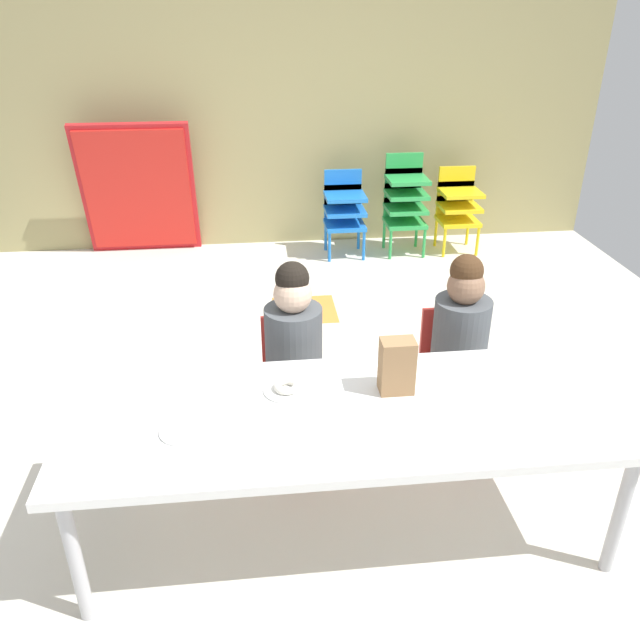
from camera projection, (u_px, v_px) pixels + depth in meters
ground_plane at (328, 430)px, 3.20m from camera, size 5.21×5.54×0.02m
back_wall at (287, 88)px, 5.06m from camera, size 5.21×0.10×2.54m
craft_table at (347, 420)px, 2.37m from camera, size 2.07×0.76×0.58m
seated_child_near_camera at (294, 339)px, 2.88m from camera, size 0.32×0.31×0.92m
seated_child_middle_seat at (460, 330)px, 2.95m from camera, size 0.32×0.31×0.92m
kid_chair_blue_stack at (344, 207)px, 5.16m from camera, size 0.32×0.30×0.68m
kid_chair_green_stack at (405, 198)px, 5.18m from camera, size 0.32×0.30×0.80m
kid_chair_yellow_stack at (458, 204)px, 5.26m from camera, size 0.32×0.30×0.68m
folded_activity_table at (138, 190)px, 5.10m from camera, size 0.90×0.29×1.09m
paper_bag_brown at (397, 366)px, 2.41m from camera, size 0.13×0.09×0.22m
paper_plate_near_edge at (287, 390)px, 2.46m from camera, size 0.18×0.18×0.01m
paper_plate_center_table at (185, 430)px, 2.23m from camera, size 0.18×0.18×0.01m
donut_powdered_on_plate at (287, 386)px, 2.45m from camera, size 0.10×0.10×0.03m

